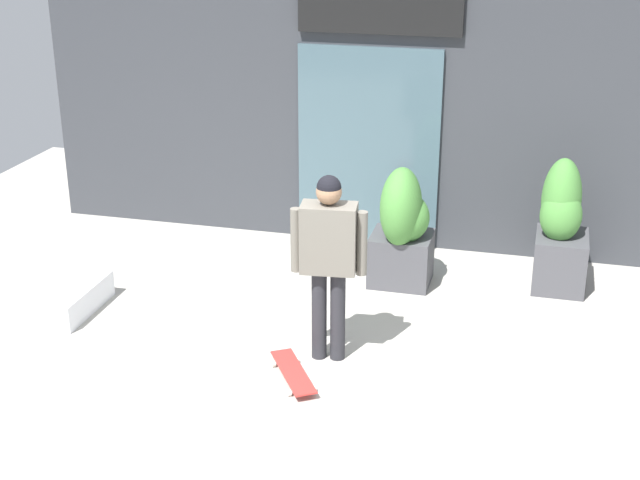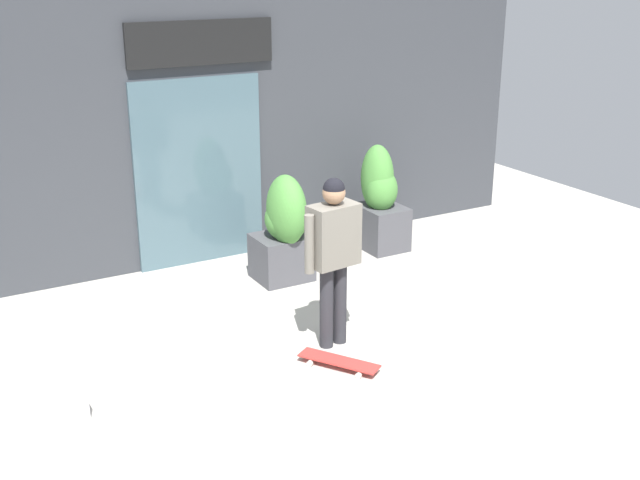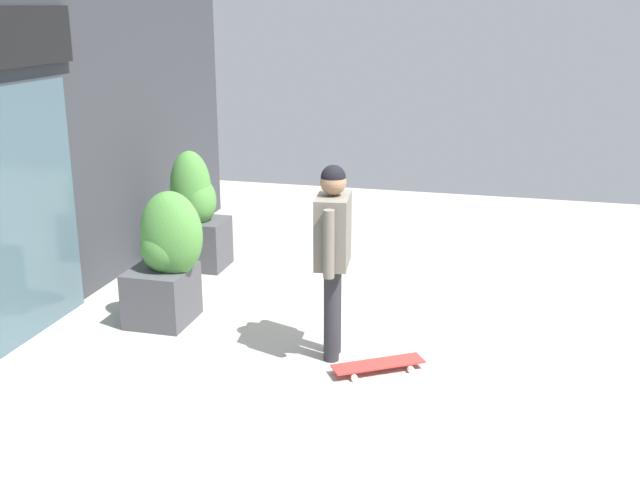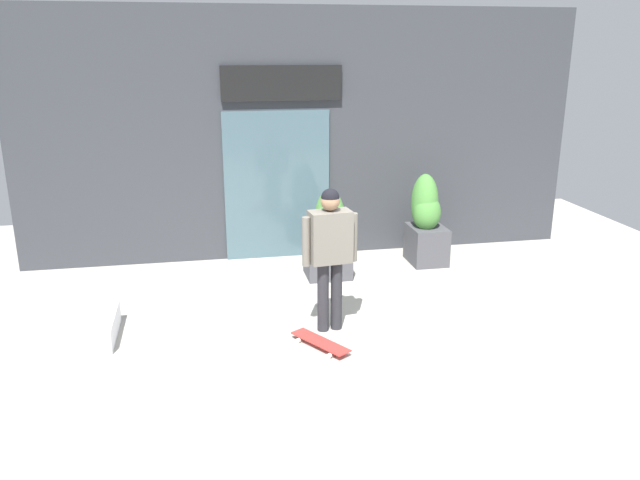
# 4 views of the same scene
# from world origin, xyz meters

# --- Properties ---
(ground_plane) EXTENTS (12.00, 12.00, 0.00)m
(ground_plane) POSITION_xyz_m (0.00, 0.00, 0.00)
(ground_plane) COLOR #B2ADA3
(building_facade) EXTENTS (8.42, 0.31, 3.69)m
(building_facade) POSITION_xyz_m (-0.01, 3.47, 1.83)
(building_facade) COLOR #383A3F
(building_facade) RESTS_ON ground_plane
(skateboarder) EXTENTS (0.64, 0.31, 1.66)m
(skateboarder) POSITION_xyz_m (-0.19, 0.60, 1.02)
(skateboarder) COLOR #28282D
(skateboarder) RESTS_ON ground_plane
(skateboard) EXTENTS (0.57, 0.75, 0.08)m
(skateboard) POSITION_xyz_m (-0.39, 0.16, 0.06)
(skateboard) COLOR red
(skateboard) RESTS_ON ground_plane
(planter_box_left) EXTENTS (0.61, 0.70, 1.27)m
(planter_box_left) POSITION_xyz_m (0.15, 2.26, 0.62)
(planter_box_left) COLOR #47474C
(planter_box_left) RESTS_ON ground_plane
(planter_box_right) EXTENTS (0.51, 0.63, 1.34)m
(planter_box_right) POSITION_xyz_m (1.69, 2.63, 0.61)
(planter_box_right) COLOR #47474C
(planter_box_right) RESTS_ON ground_plane
(snow_ledge) EXTENTS (1.87, 0.90, 0.26)m
(snow_ledge) POSITION_xyz_m (-3.52, 0.86, 0.13)
(snow_ledge) COLOR white
(snow_ledge) RESTS_ON ground_plane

